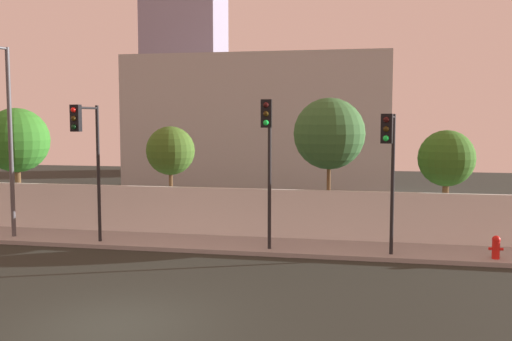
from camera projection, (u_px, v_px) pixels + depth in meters
ground_plane at (114, 326)px, 12.77m from camera, size 80.00×80.00×0.00m
sidewalk at (213, 244)px, 20.78m from camera, size 36.00×2.40×0.15m
perimeter_wall at (222, 212)px, 21.95m from camera, size 36.00×0.18×1.80m
traffic_light_left at (389, 153)px, 18.05m from camera, size 0.49×1.41×4.56m
traffic_light_center at (268, 143)px, 18.93m from camera, size 0.35×1.14×5.03m
traffic_light_right at (87, 144)px, 19.96m from camera, size 0.39×1.51×4.88m
street_lamp_curbside at (5, 127)px, 21.25m from camera, size 0.83×1.69×7.02m
fire_hydrant at (496, 246)px, 18.26m from camera, size 0.44×0.26×0.74m
roadside_tree_leftmost at (17, 141)px, 24.50m from camera, size 2.73×2.73×5.02m
roadside_tree_midleft at (170, 151)px, 23.21m from camera, size 1.96×1.96×4.26m
roadside_tree_midright at (329, 134)px, 21.93m from camera, size 2.72×2.72×5.36m
roadside_tree_rightmost at (446, 159)px, 21.18m from camera, size 2.07×2.07×4.15m
low_building_distant at (259, 125)px, 35.59m from camera, size 15.66×6.00×8.30m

